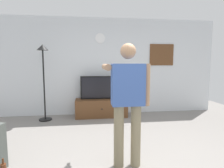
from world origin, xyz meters
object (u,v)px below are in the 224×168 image
(framed_picture, at_px, (161,55))
(person_standing_nearer_lamp, at_px, (127,98))
(tv_stand, at_px, (101,108))
(television, at_px, (101,88))
(wall_clock, at_px, (100,38))
(floor_lamp, at_px, (43,67))

(framed_picture, bearing_deg, person_standing_nearer_lamp, -119.87)
(tv_stand, distance_m, framed_picture, 2.32)
(television, distance_m, wall_clock, 1.37)
(tv_stand, height_order, wall_clock, wall_clock)
(tv_stand, distance_m, television, 0.55)
(television, distance_m, person_standing_nearer_lamp, 2.56)
(floor_lamp, distance_m, person_standing_nearer_lamp, 2.89)
(television, height_order, framed_picture, framed_picture)
(floor_lamp, bearing_deg, television, 7.38)
(wall_clock, bearing_deg, framed_picture, 0.16)
(television, xyz_separation_m, person_standing_nearer_lamp, (0.19, -2.54, 0.19))
(television, distance_m, floor_lamp, 1.57)
(floor_lamp, bearing_deg, tv_stand, 5.57)
(wall_clock, bearing_deg, television, -90.00)
(person_standing_nearer_lamp, bearing_deg, television, 94.18)
(wall_clock, bearing_deg, person_standing_nearer_lamp, -86.19)
(wall_clock, distance_m, floor_lamp, 1.70)
(tv_stand, relative_size, television, 1.25)
(television, xyz_separation_m, framed_picture, (1.79, 0.25, 0.90))
(television, relative_size, floor_lamp, 0.58)
(television, relative_size, framed_picture, 1.56)
(framed_picture, relative_size, person_standing_nearer_lamp, 0.41)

